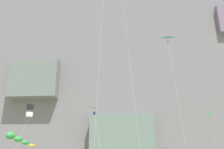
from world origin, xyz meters
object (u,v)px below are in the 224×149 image
at_px(kite_delta_far_right, 97,114).
at_px(kite_windsock_mid_center, 18,139).
at_px(kite_box_low_right, 30,111).
at_px(kite_banner_low_center, 139,0).
at_px(kite_diamond_mid_right, 209,115).
at_px(kite_delta_near_cliff, 169,43).

distance_m(kite_delta_far_right, kite_windsock_mid_center, 13.37).
bearing_deg(kite_box_low_right, kite_banner_low_center, -7.14).
bearing_deg(kite_delta_far_right, kite_diamond_mid_right, 47.25).
height_order(kite_box_low_right, kite_windsock_mid_center, kite_box_low_right).
distance_m(kite_windsock_mid_center, kite_banner_low_center, 25.19).
distance_m(kite_delta_far_right, kite_banner_low_center, 17.56).
bearing_deg(kite_delta_far_right, kite_windsock_mid_center, 149.65).
relative_size(kite_delta_near_cliff, kite_windsock_mid_center, 1.69).
relative_size(kite_box_low_right, kite_delta_near_cliff, 0.61).
distance_m(kite_delta_near_cliff, kite_windsock_mid_center, 23.53).
bearing_deg(kite_banner_low_center, kite_diamond_mid_right, 53.56).
height_order(kite_delta_near_cliff, kite_windsock_mid_center, kite_delta_near_cliff).
relative_size(kite_windsock_mid_center, kite_banner_low_center, 0.42).
height_order(kite_delta_near_cliff, kite_diamond_mid_right, kite_delta_near_cliff).
relative_size(kite_banner_low_center, kite_diamond_mid_right, 1.86).
height_order(kite_banner_low_center, kite_diamond_mid_right, kite_banner_low_center).
xyz_separation_m(kite_delta_near_cliff, kite_diamond_mid_right, (9.27, 18.14, -5.38)).
xyz_separation_m(kite_windsock_mid_center, kite_diamond_mid_right, (29.39, 12.71, 5.55)).
bearing_deg(kite_diamond_mid_right, kite_box_low_right, -150.74).
xyz_separation_m(kite_delta_far_right, kite_banner_low_center, (5.34, 2.34, 16.57)).
bearing_deg(kite_delta_far_right, kite_banner_low_center, 23.68).
distance_m(kite_delta_near_cliff, kite_diamond_mid_right, 21.07).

